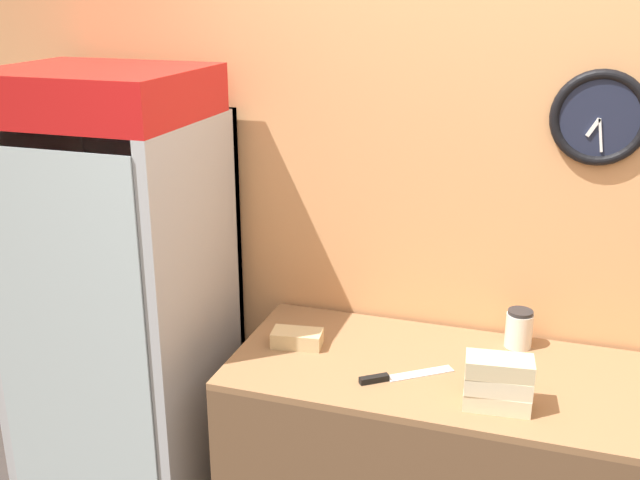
{
  "coord_description": "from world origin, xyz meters",
  "views": [
    {
      "loc": [
        0.16,
        -1.44,
        2.15
      ],
      "look_at": [
        -0.63,
        0.99,
        1.27
      ],
      "focal_mm": 42.0,
      "sensor_mm": 36.0,
      "label": 1
    }
  ],
  "objects_px": {
    "sandwich_stack_middle": "(498,383)",
    "chefs_knife": "(394,377)",
    "sandwich_stack_bottom": "(497,399)",
    "sandwich_stack_top": "(500,367)",
    "condiment_jar": "(519,329)",
    "beverage_cooler": "(127,282)",
    "sandwich_flat_left": "(297,338)"
  },
  "relations": [
    {
      "from": "sandwich_stack_bottom",
      "to": "condiment_jar",
      "type": "height_order",
      "value": "condiment_jar"
    },
    {
      "from": "sandwich_stack_bottom",
      "to": "sandwich_stack_middle",
      "type": "height_order",
      "value": "sandwich_stack_middle"
    },
    {
      "from": "sandwich_flat_left",
      "to": "chefs_knife",
      "type": "xyz_separation_m",
      "value": [
        0.4,
        -0.13,
        -0.02
      ]
    },
    {
      "from": "beverage_cooler",
      "to": "sandwich_stack_middle",
      "type": "distance_m",
      "value": 1.5
    },
    {
      "from": "sandwich_stack_middle",
      "to": "chefs_knife",
      "type": "distance_m",
      "value": 0.37
    },
    {
      "from": "condiment_jar",
      "to": "beverage_cooler",
      "type": "bearing_deg",
      "value": -171.94
    },
    {
      "from": "chefs_knife",
      "to": "sandwich_stack_top",
      "type": "bearing_deg",
      "value": -11.93
    },
    {
      "from": "sandwich_stack_middle",
      "to": "sandwich_flat_left",
      "type": "bearing_deg",
      "value": 164.72
    },
    {
      "from": "beverage_cooler",
      "to": "sandwich_stack_middle",
      "type": "relative_size",
      "value": 8.51
    },
    {
      "from": "sandwich_stack_bottom",
      "to": "sandwich_flat_left",
      "type": "xyz_separation_m",
      "value": [
        -0.75,
        0.2,
        0.0
      ]
    },
    {
      "from": "condiment_jar",
      "to": "sandwich_stack_bottom",
      "type": "bearing_deg",
      "value": -94.28
    },
    {
      "from": "sandwich_flat_left",
      "to": "condiment_jar",
      "type": "xyz_separation_m",
      "value": [
        0.78,
        0.25,
        0.04
      ]
    },
    {
      "from": "beverage_cooler",
      "to": "sandwich_stack_bottom",
      "type": "relative_size",
      "value": 8.59
    },
    {
      "from": "condiment_jar",
      "to": "sandwich_flat_left",
      "type": "bearing_deg",
      "value": -162.25
    },
    {
      "from": "sandwich_stack_top",
      "to": "sandwich_stack_middle",
      "type": "bearing_deg",
      "value": 0.0
    },
    {
      "from": "beverage_cooler",
      "to": "sandwich_stack_middle",
      "type": "height_order",
      "value": "beverage_cooler"
    },
    {
      "from": "beverage_cooler",
      "to": "sandwich_stack_middle",
      "type": "xyz_separation_m",
      "value": [
        1.48,
        -0.24,
        -0.06
      ]
    },
    {
      "from": "beverage_cooler",
      "to": "chefs_knife",
      "type": "xyz_separation_m",
      "value": [
        1.13,
        -0.17,
        -0.14
      ]
    },
    {
      "from": "sandwich_stack_bottom",
      "to": "chefs_knife",
      "type": "xyz_separation_m",
      "value": [
        -0.35,
        0.07,
        -0.02
      ]
    },
    {
      "from": "chefs_knife",
      "to": "condiment_jar",
      "type": "relative_size",
      "value": 2.06
    },
    {
      "from": "sandwich_flat_left",
      "to": "chefs_knife",
      "type": "distance_m",
      "value": 0.42
    },
    {
      "from": "sandwich_stack_middle",
      "to": "sandwich_stack_top",
      "type": "distance_m",
      "value": 0.06
    },
    {
      "from": "beverage_cooler",
      "to": "sandwich_flat_left",
      "type": "bearing_deg",
      "value": -2.76
    },
    {
      "from": "sandwich_stack_middle",
      "to": "chefs_knife",
      "type": "relative_size",
      "value": 0.74
    },
    {
      "from": "sandwich_stack_top",
      "to": "sandwich_flat_left",
      "type": "distance_m",
      "value": 0.78
    },
    {
      "from": "sandwich_stack_middle",
      "to": "condiment_jar",
      "type": "xyz_separation_m",
      "value": [
        0.03,
        0.45,
        -0.02
      ]
    },
    {
      "from": "beverage_cooler",
      "to": "sandwich_stack_top",
      "type": "height_order",
      "value": "beverage_cooler"
    },
    {
      "from": "sandwich_stack_middle",
      "to": "chefs_knife",
      "type": "bearing_deg",
      "value": 168.07
    },
    {
      "from": "beverage_cooler",
      "to": "condiment_jar",
      "type": "xyz_separation_m",
      "value": [
        1.52,
        0.21,
        -0.08
      ]
    },
    {
      "from": "beverage_cooler",
      "to": "sandwich_stack_top",
      "type": "bearing_deg",
      "value": -9.18
    },
    {
      "from": "sandwich_stack_middle",
      "to": "beverage_cooler",
      "type": "bearing_deg",
      "value": 170.82
    },
    {
      "from": "sandwich_flat_left",
      "to": "chefs_knife",
      "type": "bearing_deg",
      "value": -18.15
    }
  ]
}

